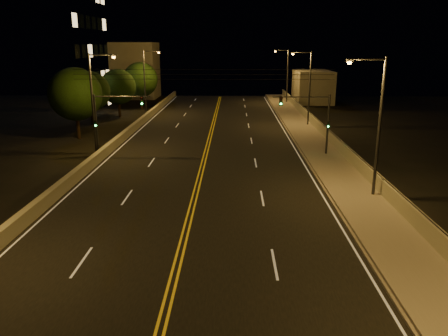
{
  "coord_description": "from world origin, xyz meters",
  "views": [
    {
      "loc": [
        2.54,
        -7.78,
        9.78
      ],
      "look_at": [
        2.0,
        18.0,
        2.5
      ],
      "focal_mm": 35.0,
      "sensor_mm": 36.0,
      "label": 1
    }
  ],
  "objects_px": {
    "streetlight_1": "(376,120)",
    "traffic_signal_right": "(316,117)",
    "streetlight_2": "(307,84)",
    "streetlight_6": "(146,78)",
    "tree_1": "(90,91)",
    "tree_2": "(118,87)",
    "tree_3": "(140,80)",
    "streetlight_3": "(286,73)",
    "tree_0": "(75,94)",
    "streetlight_5": "(95,97)",
    "traffic_signal_left": "(107,117)"
  },
  "relations": [
    {
      "from": "traffic_signal_right",
      "to": "tree_2",
      "type": "height_order",
      "value": "tree_2"
    },
    {
      "from": "streetlight_2",
      "to": "streetlight_6",
      "type": "xyz_separation_m",
      "value": [
        -21.44,
        9.7,
        0.0
      ]
    },
    {
      "from": "tree_1",
      "to": "tree_2",
      "type": "xyz_separation_m",
      "value": [
        1.89,
        6.25,
        -0.02
      ]
    },
    {
      "from": "streetlight_1",
      "to": "traffic_signal_left",
      "type": "relative_size",
      "value": 1.63
    },
    {
      "from": "streetlight_3",
      "to": "streetlight_6",
      "type": "distance_m",
      "value": 24.96
    },
    {
      "from": "traffic_signal_right",
      "to": "tree_3",
      "type": "relative_size",
      "value": 0.77
    },
    {
      "from": "streetlight_1",
      "to": "streetlight_5",
      "type": "height_order",
      "value": "same"
    },
    {
      "from": "streetlight_5",
      "to": "streetlight_6",
      "type": "height_order",
      "value": "same"
    },
    {
      "from": "streetlight_5",
      "to": "tree_1",
      "type": "xyz_separation_m",
      "value": [
        -5.45,
        15.43,
        -1.05
      ]
    },
    {
      "from": "streetlight_5",
      "to": "streetlight_1",
      "type": "bearing_deg",
      "value": -29.06
    },
    {
      "from": "streetlight_3",
      "to": "traffic_signal_left",
      "type": "distance_m",
      "value": 42.7
    },
    {
      "from": "tree_0",
      "to": "tree_3",
      "type": "xyz_separation_m",
      "value": [
        2.22,
        22.74,
        -0.19
      ]
    },
    {
      "from": "streetlight_3",
      "to": "traffic_signal_left",
      "type": "relative_size",
      "value": 1.63
    },
    {
      "from": "streetlight_1",
      "to": "streetlight_6",
      "type": "height_order",
      "value": "same"
    },
    {
      "from": "streetlight_5",
      "to": "tree_2",
      "type": "bearing_deg",
      "value": 99.32
    },
    {
      "from": "streetlight_6",
      "to": "tree_2",
      "type": "xyz_separation_m",
      "value": [
        -3.56,
        -2.39,
        -1.07
      ]
    },
    {
      "from": "streetlight_1",
      "to": "traffic_signal_right",
      "type": "bearing_deg",
      "value": 98.01
    },
    {
      "from": "streetlight_2",
      "to": "traffic_signal_left",
      "type": "distance_m",
      "value": 25.3
    },
    {
      "from": "tree_1",
      "to": "tree_2",
      "type": "relative_size",
      "value": 1.01
    },
    {
      "from": "streetlight_3",
      "to": "traffic_signal_right",
      "type": "bearing_deg",
      "value": -92.41
    },
    {
      "from": "streetlight_3",
      "to": "tree_1",
      "type": "xyz_separation_m",
      "value": [
        -26.89,
        -21.43,
        -1.05
      ]
    },
    {
      "from": "traffic_signal_left",
      "to": "tree_3",
      "type": "bearing_deg",
      "value": 96.02
    },
    {
      "from": "tree_3",
      "to": "streetlight_2",
      "type": "bearing_deg",
      "value": -32.78
    },
    {
      "from": "streetlight_6",
      "to": "tree_1",
      "type": "distance_m",
      "value": 10.27
    },
    {
      "from": "streetlight_1",
      "to": "tree_1",
      "type": "distance_m",
      "value": 38.36
    },
    {
      "from": "streetlight_5",
      "to": "tree_2",
      "type": "relative_size",
      "value": 1.37
    },
    {
      "from": "streetlight_2",
      "to": "streetlight_3",
      "type": "relative_size",
      "value": 1.0
    },
    {
      "from": "traffic_signal_right",
      "to": "tree_1",
      "type": "bearing_deg",
      "value": 147.51
    },
    {
      "from": "streetlight_6",
      "to": "tree_0",
      "type": "bearing_deg",
      "value": -103.68
    },
    {
      "from": "tree_2",
      "to": "streetlight_3",
      "type": "bearing_deg",
      "value": 31.27
    },
    {
      "from": "streetlight_5",
      "to": "tree_1",
      "type": "distance_m",
      "value": 16.39
    },
    {
      "from": "streetlight_2",
      "to": "tree_1",
      "type": "xyz_separation_m",
      "value": [
        -26.89,
        1.06,
        -1.05
      ]
    },
    {
      "from": "streetlight_3",
      "to": "tree_2",
      "type": "relative_size",
      "value": 1.37
    },
    {
      "from": "streetlight_6",
      "to": "tree_1",
      "type": "relative_size",
      "value": 1.36
    },
    {
      "from": "streetlight_2",
      "to": "streetlight_5",
      "type": "xyz_separation_m",
      "value": [
        -21.44,
        -14.37,
        0.0
      ]
    },
    {
      "from": "streetlight_1",
      "to": "tree_0",
      "type": "distance_m",
      "value": 31.72
    },
    {
      "from": "streetlight_1",
      "to": "traffic_signal_left",
      "type": "distance_m",
      "value": 23.22
    },
    {
      "from": "streetlight_1",
      "to": "tree_2",
      "type": "relative_size",
      "value": 1.37
    },
    {
      "from": "streetlight_6",
      "to": "tree_3",
      "type": "height_order",
      "value": "streetlight_6"
    },
    {
      "from": "streetlight_1",
      "to": "traffic_signal_left",
      "type": "bearing_deg",
      "value": 151.02
    },
    {
      "from": "tree_2",
      "to": "streetlight_2",
      "type": "bearing_deg",
      "value": -16.3
    },
    {
      "from": "streetlight_6",
      "to": "tree_1",
      "type": "height_order",
      "value": "streetlight_6"
    },
    {
      "from": "tree_2",
      "to": "tree_3",
      "type": "relative_size",
      "value": 0.91
    },
    {
      "from": "tree_1",
      "to": "tree_0",
      "type": "bearing_deg",
      "value": -81.98
    },
    {
      "from": "tree_1",
      "to": "streetlight_5",
      "type": "bearing_deg",
      "value": -70.55
    },
    {
      "from": "streetlight_3",
      "to": "tree_1",
      "type": "relative_size",
      "value": 1.36
    },
    {
      "from": "streetlight_1",
      "to": "traffic_signal_right",
      "type": "height_order",
      "value": "streetlight_1"
    },
    {
      "from": "streetlight_6",
      "to": "tree_3",
      "type": "distance_m",
      "value": 5.79
    },
    {
      "from": "tree_1",
      "to": "traffic_signal_right",
      "type": "bearing_deg",
      "value": -32.49
    },
    {
      "from": "streetlight_5",
      "to": "tree_0",
      "type": "xyz_separation_m",
      "value": [
        -4.22,
        6.73,
        -0.48
      ]
    }
  ]
}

